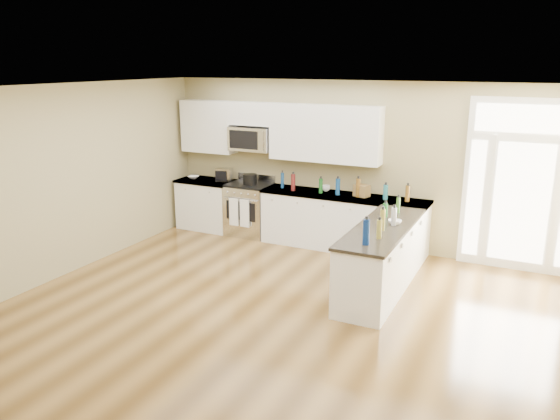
# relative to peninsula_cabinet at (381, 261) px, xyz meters

# --- Properties ---
(ground) EXTENTS (8.00, 8.00, 0.00)m
(ground) POSITION_rel_peninsula_cabinet_xyz_m (-0.93, -2.24, -0.43)
(ground) COLOR #573B18
(room_shell) EXTENTS (8.00, 8.00, 8.00)m
(room_shell) POSITION_rel_peninsula_cabinet_xyz_m (-0.93, -2.24, 1.27)
(room_shell) COLOR tan
(room_shell) RESTS_ON ground
(back_cabinet_left) EXTENTS (1.10, 0.66, 0.94)m
(back_cabinet_left) POSITION_rel_peninsula_cabinet_xyz_m (-3.80, 1.45, 0.00)
(back_cabinet_left) COLOR white
(back_cabinet_left) RESTS_ON ground
(back_cabinet_right) EXTENTS (2.85, 0.66, 0.94)m
(back_cabinet_right) POSITION_rel_peninsula_cabinet_xyz_m (-1.08, 1.45, 0.00)
(back_cabinet_right) COLOR white
(back_cabinet_right) RESTS_ON ground
(peninsula_cabinet) EXTENTS (0.69, 2.32, 0.94)m
(peninsula_cabinet) POSITION_rel_peninsula_cabinet_xyz_m (0.00, 0.00, 0.00)
(peninsula_cabinet) COLOR white
(peninsula_cabinet) RESTS_ON ground
(upper_cabinet_left) EXTENTS (1.04, 0.33, 0.95)m
(upper_cabinet_left) POSITION_rel_peninsula_cabinet_xyz_m (-3.81, 1.59, 1.49)
(upper_cabinet_left) COLOR white
(upper_cabinet_left) RESTS_ON room_shell
(upper_cabinet_right) EXTENTS (1.94, 0.33, 0.95)m
(upper_cabinet_right) POSITION_rel_peninsula_cabinet_xyz_m (-1.50, 1.59, 1.49)
(upper_cabinet_right) COLOR white
(upper_cabinet_right) RESTS_ON room_shell
(upper_cabinet_short) EXTENTS (0.82, 0.33, 0.40)m
(upper_cabinet_short) POSITION_rel_peninsula_cabinet_xyz_m (-2.88, 1.59, 1.77)
(upper_cabinet_short) COLOR white
(upper_cabinet_short) RESTS_ON room_shell
(microwave) EXTENTS (0.78, 0.41, 0.42)m
(microwave) POSITION_rel_peninsula_cabinet_xyz_m (-2.88, 1.56, 1.33)
(microwave) COLOR silver
(microwave) RESTS_ON room_shell
(entry_door) EXTENTS (1.70, 0.10, 2.60)m
(entry_door) POSITION_rel_peninsula_cabinet_xyz_m (1.62, 1.71, 0.87)
(entry_door) COLOR white
(entry_door) RESTS_ON ground
(kitchen_range) EXTENTS (0.77, 0.69, 1.08)m
(kitchen_range) POSITION_rel_peninsula_cabinet_xyz_m (-2.89, 1.45, 0.04)
(kitchen_range) COLOR silver
(kitchen_range) RESTS_ON ground
(stockpot) EXTENTS (0.31, 0.31, 0.20)m
(stockpot) POSITION_rel_peninsula_cabinet_xyz_m (-2.86, 1.45, 0.61)
(stockpot) COLOR black
(stockpot) RESTS_ON kitchen_range
(toaster_oven) EXTENTS (0.32, 0.28, 0.24)m
(toaster_oven) POSITION_rel_peninsula_cabinet_xyz_m (-3.44, 1.51, 0.63)
(toaster_oven) COLOR silver
(toaster_oven) RESTS_ON back_cabinet_left
(cardboard_box) EXTENTS (0.28, 0.24, 0.19)m
(cardboard_box) POSITION_rel_peninsula_cabinet_xyz_m (-0.78, 1.49, 0.60)
(cardboard_box) COLOR brown
(cardboard_box) RESTS_ON back_cabinet_right
(bowl_left) EXTENTS (0.21, 0.21, 0.05)m
(bowl_left) POSITION_rel_peninsula_cabinet_xyz_m (-4.10, 1.45, 0.53)
(bowl_left) COLOR white
(bowl_left) RESTS_ON back_cabinet_left
(bowl_peninsula) EXTENTS (0.23, 0.23, 0.06)m
(bowl_peninsula) POSITION_rel_peninsula_cabinet_xyz_m (0.12, 0.17, 0.53)
(bowl_peninsula) COLOR white
(bowl_peninsula) RESTS_ON peninsula_cabinet
(cup_counter) EXTENTS (0.16, 0.16, 0.11)m
(cup_counter) POSITION_rel_peninsula_cabinet_xyz_m (-1.44, 1.57, 0.56)
(cup_counter) COLOR white
(cup_counter) RESTS_ON back_cabinet_right
(counter_bottles) EXTENTS (2.40, 2.40, 0.32)m
(counter_bottles) POSITION_rel_peninsula_cabinet_xyz_m (-0.59, 0.69, 0.64)
(counter_bottles) COLOR #19591E
(counter_bottles) RESTS_ON back_cabinet_right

